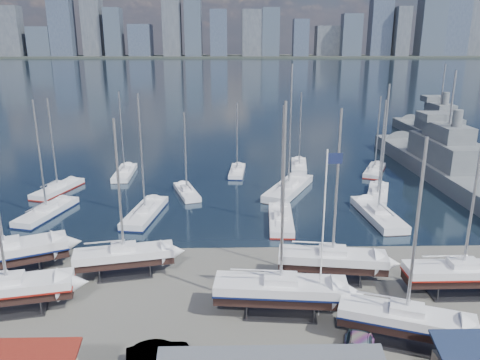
{
  "coord_description": "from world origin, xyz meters",
  "views": [
    {
      "loc": [
        -2.2,
        -44.46,
        20.66
      ],
      "look_at": [
        -1.05,
        8.0,
        4.95
      ],
      "focal_mm": 35.0,
      "sensor_mm": 36.0,
      "label": 1
    }
  ],
  "objects_px": {
    "flagpole": "(325,223)",
    "sailboat_cradle_0": "(5,253)",
    "naval_ship_west": "(437,134)",
    "naval_ship_east": "(443,167)"
  },
  "relations": [
    {
      "from": "naval_ship_west",
      "to": "flagpole",
      "type": "distance_m",
      "value": 74.51
    },
    {
      "from": "flagpole",
      "to": "naval_ship_east",
      "type": "bearing_deg",
      "value": 55.11
    },
    {
      "from": "sailboat_cradle_0",
      "to": "naval_ship_west",
      "type": "height_order",
      "value": "sailboat_cradle_0"
    },
    {
      "from": "sailboat_cradle_0",
      "to": "flagpole",
      "type": "xyz_separation_m",
      "value": [
        27.46,
        -7.22,
        5.62
      ]
    },
    {
      "from": "flagpole",
      "to": "sailboat_cradle_0",
      "type": "bearing_deg",
      "value": 165.27
    },
    {
      "from": "naval_ship_east",
      "to": "flagpole",
      "type": "relative_size",
      "value": 3.35
    },
    {
      "from": "naval_ship_east",
      "to": "naval_ship_west",
      "type": "distance_m",
      "value": 28.6
    },
    {
      "from": "naval_ship_west",
      "to": "naval_ship_east",
      "type": "bearing_deg",
      "value": 158.99
    },
    {
      "from": "flagpole",
      "to": "naval_ship_west",
      "type": "bearing_deg",
      "value": 60.28
    },
    {
      "from": "sailboat_cradle_0",
      "to": "naval_ship_west",
      "type": "xyz_separation_m",
      "value": [
        64.28,
        57.27,
        -0.47
      ]
    }
  ]
}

